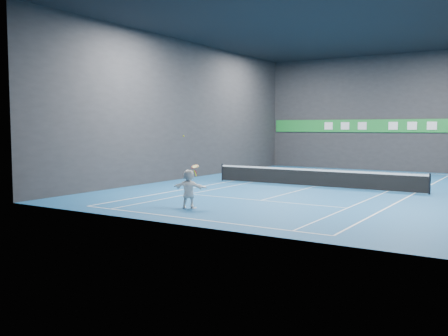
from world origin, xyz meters
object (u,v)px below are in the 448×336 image
Objects in this scene: tennis_ball at (184,136)px; tennis_net at (314,177)px; player at (189,189)px; tennis_racket at (195,168)px.

tennis_ball reaches higher than tennis_net.
tennis_ball reaches higher than player.
player is at bearing -98.42° from tennis_net.
tennis_ball is 0.14× the size of tennis_racket.
player is 0.95m from tennis_racket.
tennis_ball is at bearing -100.89° from tennis_net.
tennis_net is at bearing 79.11° from tennis_ball.
tennis_net is (1.48, 9.99, -0.28)m from player.
tennis_ball is 1.47m from tennis_racket.
player is 10.10m from tennis_net.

